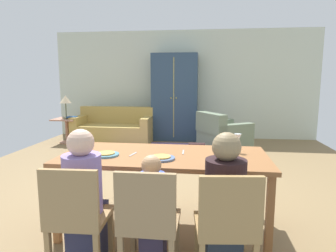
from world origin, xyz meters
name	(u,v)px	position (x,y,z in m)	size (l,w,h in m)	color
ground_plane	(168,174)	(0.00, 0.46, -0.01)	(6.63, 6.12, 0.02)	olive
back_wall	(183,85)	(0.00, 3.57, 1.35)	(6.63, 0.10, 2.70)	beige
dining_table	(164,161)	(0.19, -1.29, 0.69)	(1.99, 0.91, 0.76)	#965D33
plate_near_man	(106,155)	(-0.35, -1.41, 0.77)	(0.25, 0.25, 0.02)	teal
pizza_near_man	(106,153)	(-0.35, -1.41, 0.78)	(0.17, 0.17, 0.01)	gold
plate_near_child	(161,158)	(0.19, -1.47, 0.77)	(0.25, 0.25, 0.02)	slate
pizza_near_child	(161,157)	(0.19, -1.47, 0.78)	(0.17, 0.17, 0.01)	gold
wine_glass	(238,139)	(0.91, -1.11, 0.89)	(0.07, 0.07, 0.19)	silver
fork	(133,154)	(-0.11, -1.34, 0.76)	(0.02, 0.15, 0.01)	silver
knife	(183,152)	(0.37, -1.19, 0.76)	(0.01, 0.17, 0.01)	silver
dining_chair_man	(76,214)	(-0.35, -2.11, 0.49)	(0.44, 0.44, 0.87)	#A6814E
person_man	(85,202)	(-0.36, -1.94, 0.51)	(0.30, 0.41, 1.11)	#303356
dining_chair_child	(148,219)	(0.19, -2.11, 0.49)	(0.42, 0.42, 0.87)	#9F7E51
person_child	(153,216)	(0.19, -1.94, 0.43)	(0.22, 0.29, 0.92)	#393252
dining_chair_woman	(227,223)	(0.75, -2.11, 0.49)	(0.47, 0.47, 0.87)	#A68049
person_woman	(224,210)	(0.73, -1.94, 0.51)	(0.31, 0.41, 1.11)	#293445
area_rug	(168,152)	(-0.16, 1.85, 0.00)	(2.60, 1.80, 0.01)	#846498
couch	(114,129)	(-1.59, 2.71, 0.30)	(1.82, 0.86, 0.82)	#B19348
armchair	(222,136)	(0.93, 2.03, 0.32)	(1.18, 1.18, 0.82)	slate
armoire	(175,97)	(-0.17, 3.18, 1.05)	(1.10, 0.59, 2.10)	#283E52
side_table	(67,127)	(-2.65, 2.45, 0.38)	(0.56, 0.56, 0.58)	#AD7861
table_lamp	(65,100)	(-2.65, 2.45, 1.01)	(0.26, 0.26, 0.54)	#454E31
book_lower	(74,118)	(-2.46, 2.47, 0.59)	(0.22, 0.16, 0.03)	#993339
book_upper	(72,117)	(-2.49, 2.41, 0.62)	(0.22, 0.16, 0.03)	navy
handbag	(197,150)	(0.43, 1.55, 0.13)	(0.32, 0.16, 0.26)	black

